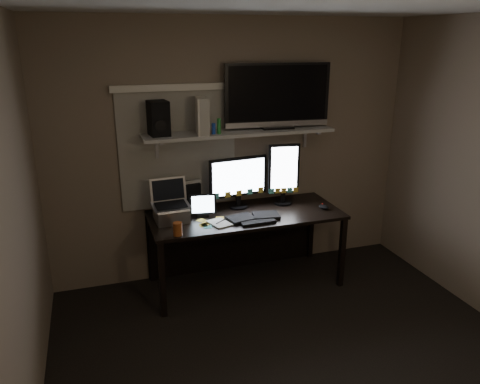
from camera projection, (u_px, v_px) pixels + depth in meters
name	position (u px, v px, depth m)	size (l,w,h in m)	color
floor	(309.00, 376.00, 3.34)	(3.60, 3.60, 0.00)	black
ceiling	(330.00, 0.00, 2.56)	(3.60, 3.60, 0.00)	silver
back_wall	(234.00, 151.00, 4.57)	(3.60, 3.60, 0.00)	#7C6D59
left_wall	(5.00, 252.00, 2.42)	(3.60, 3.60, 0.00)	#7C6D59
window_blinds	(178.00, 150.00, 4.38)	(1.10, 0.02, 1.10)	#B2AFA0
desk	(242.00, 226.00, 4.57)	(1.80, 0.75, 0.73)	black
wall_shelf	(239.00, 132.00, 4.35)	(1.80, 0.35, 0.03)	#B0AFAB
monitor_landscape	(238.00, 182.00, 4.48)	(0.58, 0.06, 0.51)	black
monitor_portrait	(284.00, 174.00, 4.56)	(0.31, 0.06, 0.62)	black
keyboard	(254.00, 217.00, 4.27)	(0.49, 0.19, 0.03)	black
mouse	(324.00, 207.00, 4.51)	(0.07, 0.11, 0.04)	black
notepad	(220.00, 223.00, 4.15)	(0.15, 0.22, 0.01)	beige
tablet	(203.00, 205.00, 4.30)	(0.25, 0.10, 0.22)	black
file_sorter	(188.00, 196.00, 4.44)	(0.22, 0.10, 0.28)	black
laptop	(171.00, 202.00, 4.15)	(0.33, 0.27, 0.37)	#A2A2A6
cup	(178.00, 229.00, 3.90)	(0.08, 0.08, 0.11)	#93441A
sticky_notes	(216.00, 222.00, 4.18)	(0.31, 0.23, 0.00)	gold
tv	(277.00, 96.00, 4.38)	(1.01, 0.18, 0.61)	black
game_console	(201.00, 116.00, 4.16)	(0.08, 0.27, 0.32)	silver
speaker	(158.00, 118.00, 4.09)	(0.17, 0.20, 0.30)	black
bottles	(214.00, 127.00, 4.17)	(0.22, 0.05, 0.14)	#A50F0C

